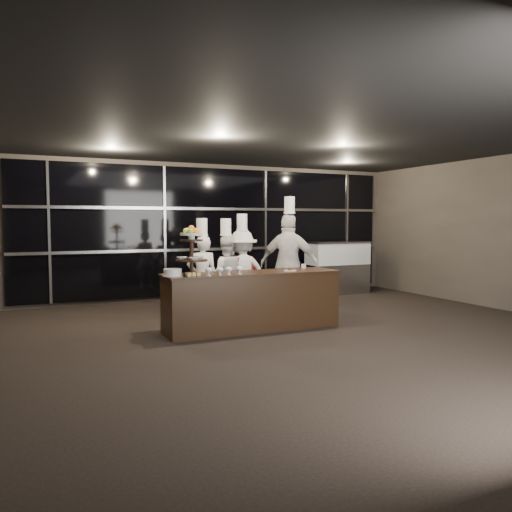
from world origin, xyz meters
name	(u,v)px	position (x,y,z in m)	size (l,w,h in m)	color
room	(343,238)	(0.00, 0.00, 1.50)	(10.00, 10.00, 10.00)	black
window_wall	(217,231)	(0.00, 4.94, 1.50)	(8.60, 0.10, 2.80)	black
buffet_counter	(252,300)	(-0.66, 1.52, 0.47)	(2.84, 0.74, 0.92)	black
display_stand	(192,247)	(-1.66, 1.52, 1.34)	(0.48, 0.48, 0.74)	black
compotes	(224,270)	(-1.22, 1.30, 1.00)	(0.60, 0.11, 0.12)	silver
layer_cake	(173,273)	(-1.97, 1.47, 0.97)	(0.30, 0.30, 0.11)	white
pastry_squares	(193,274)	(-1.70, 1.36, 0.95)	(0.20, 0.13, 0.05)	#D7B869
small_plate	(290,270)	(-0.04, 1.42, 0.94)	(0.20, 0.20, 0.05)	white
chef_cup	(304,266)	(0.42, 1.77, 0.96)	(0.08, 0.08, 0.07)	white
display_case	(337,265)	(2.82, 4.30, 0.69)	(1.48, 0.65, 1.24)	#A5A5AA
chef_a	(202,276)	(-1.13, 2.62, 0.77)	(0.57, 0.41, 1.78)	silver
chef_b	(226,275)	(-0.63, 2.75, 0.75)	(0.85, 0.74, 1.77)	silver
chef_c	(242,272)	(-0.32, 2.74, 0.79)	(1.06, 0.67, 1.86)	silver
chef_d	(289,264)	(0.45, 2.36, 0.95)	(1.11, 1.08, 2.17)	silver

